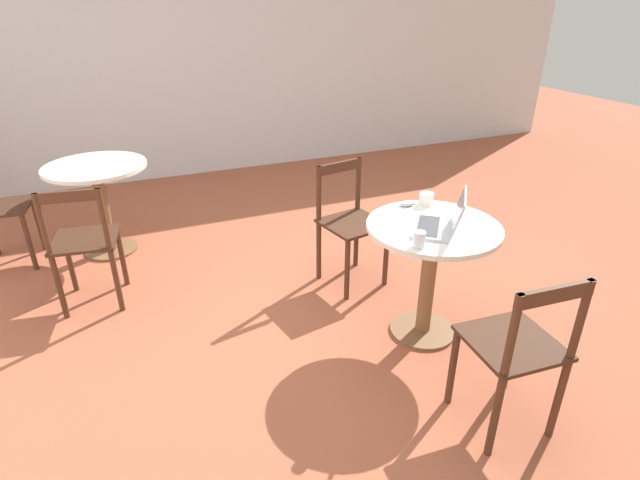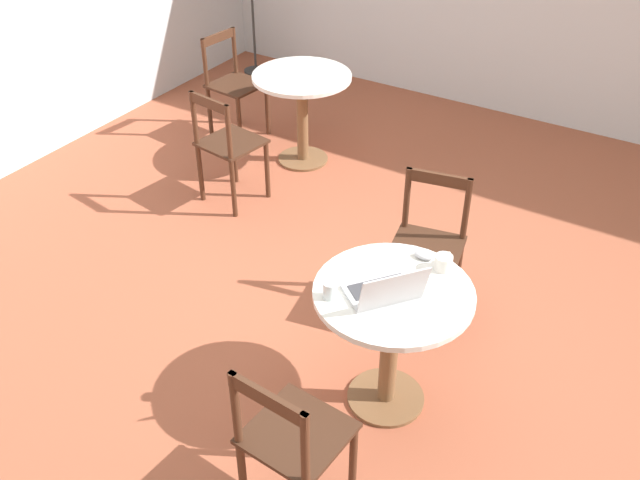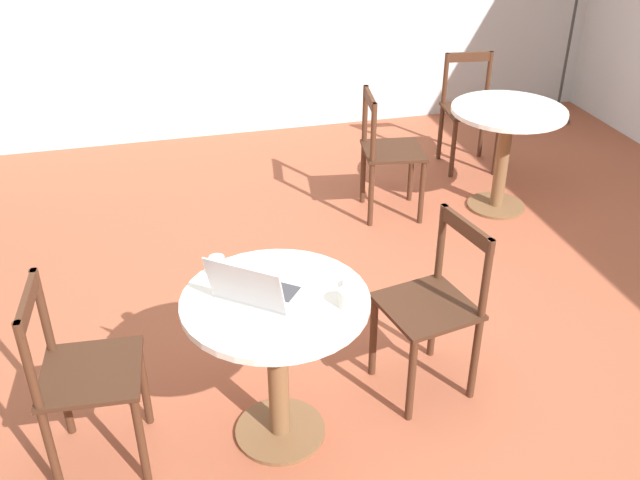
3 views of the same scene
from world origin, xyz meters
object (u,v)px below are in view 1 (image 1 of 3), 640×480
Objects in this scene: cafe_table_mid at (99,187)px; laptop at (440,223)px; drinking_glass at (419,239)px; chair_near_right at (349,224)px; mouse at (407,203)px; mug at (426,199)px; chair_mid_left at (85,245)px; cafe_table_near at (431,253)px; chair_near_left at (517,351)px.

cafe_table_mid is 2.64m from laptop.
drinking_glass is (-2.11, -1.51, 0.22)m from cafe_table_mid.
chair_near_right is 1.01m from drinking_glass.
cafe_table_mid is 7.55× the size of mouse.
chair_near_right is 0.90m from laptop.
laptop reaches higher than mug.
chair_mid_left is 2.06m from mouse.
mug reaches higher than cafe_table_near.
chair_near_right is 1.00× the size of chair_near_left.
cafe_table_near is 2.17m from chair_mid_left.
mouse is (0.30, -0.01, 0.19)m from cafe_table_near.
chair_near_left reaches higher than cafe_table_near.
drinking_glass is (0.59, 0.17, 0.33)m from chair_near_left.
cafe_table_mid is 2.60m from drinking_glass.
chair_mid_left is 2.07× the size of laptop.
mug is (0.27, -0.13, 0.21)m from cafe_table_near.
cafe_table_near is 0.88× the size of chair_near_left.
mug is at bearing -104.22° from mouse.
chair_near_right is 2.07× the size of laptop.
laptop is 0.37m from mouse.
cafe_table_near is 1.82× the size of laptop.
laptop is at bearing -3.58° from chair_near_left.
mug is (-0.03, -0.12, 0.02)m from mouse.
cafe_table_mid is at bearing 47.27° from mouse.
chair_near_right is (-1.16, -1.59, -0.11)m from cafe_table_mid.
cafe_table_near is 0.88× the size of chair_mid_left.
chair_near_right is 1.75m from chair_mid_left.
cafe_table_mid is at bearing 53.89° from chair_near_right.
mouse is (-1.61, -1.75, 0.19)m from cafe_table_mid.
cafe_table_near and cafe_table_mid have the same top height.
chair_mid_left is (1.13, 1.86, -0.11)m from cafe_table_near.
cafe_table_near is at bearing -49.25° from drinking_glass.
chair_near_left is 0.69m from drinking_glass.
chair_near_right is 1.00× the size of chair_mid_left.
chair_near_right is at bearing -102.21° from chair_mid_left.
chair_near_right is at bearing 19.32° from mouse.
mouse is (-0.83, -1.87, 0.30)m from chair_mid_left.
mug is at bearing -22.18° from laptop.
chair_near_right reaches higher than cafe_table_mid.
chair_near_right is 7.09× the size of mug.
chair_mid_left reaches higher than cafe_table_near.
drinking_glass reaches higher than cafe_table_mid.
chair_near_right is (0.76, 0.15, -0.11)m from cafe_table_near.
chair_mid_left reaches higher than mug.
mouse is (0.37, -0.02, -0.03)m from laptop.
laptop reaches higher than mouse.
chair_near_right is at bearing 11.14° from cafe_table_near.
drinking_glass is (-0.20, 0.23, 0.22)m from cafe_table_near.
cafe_table_mid is at bearing 42.21° from cafe_table_near.
laptop is 0.37m from mug.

